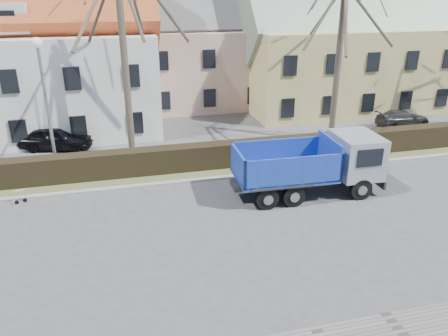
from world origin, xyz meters
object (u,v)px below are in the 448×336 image
object	(u,v)px
cart_frame	(14,197)
parked_car_b	(403,118)
parked_car_a	(56,137)
streetlight	(48,110)
dump_truck	(303,166)

from	to	relation	value
cart_frame	parked_car_b	size ratio (longest dim) A/B	0.21
cart_frame	parked_car_a	distance (m)	7.12
streetlight	cart_frame	xyz separation A→B (m)	(-1.49, -2.91, -3.06)
dump_truck	parked_car_b	bearing A→B (deg)	38.49
cart_frame	parked_car_b	xyz separation A→B (m)	(23.50, 6.12, 0.18)
streetlight	parked_car_b	world-z (taller)	streetlight
parked_car_a	cart_frame	bearing A→B (deg)	-173.29
cart_frame	dump_truck	bearing A→B (deg)	-9.22
cart_frame	parked_car_b	world-z (taller)	parked_car_b
streetlight	cart_frame	world-z (taller)	streetlight
cart_frame	parked_car_b	distance (m)	24.28
parked_car_b	streetlight	bearing A→B (deg)	97.74
dump_truck	streetlight	bearing A→B (deg)	157.65
parked_car_a	parked_car_b	world-z (taller)	parked_car_a
streetlight	parked_car_a	xyz separation A→B (m)	(-0.43, 4.12, -2.71)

